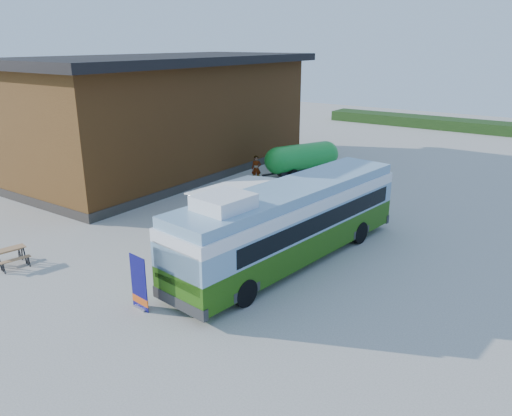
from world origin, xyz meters
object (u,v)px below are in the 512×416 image
Objects in this scene: picnic_table at (10,253)px; person_b at (282,203)px; bus at (290,221)px; slurry_tanker at (302,158)px; banner at (139,288)px; person_a at (256,169)px.

person_b is (5.84, 10.62, 0.30)m from picnic_table.
bus is 2.22× the size of slurry_tanker.
bus is at bearing 49.32° from picnic_table.
bus is 6.31× the size of banner.
bus reaches higher than person_a.
person_a is at bearing 99.21° from picnic_table.
person_b is 8.36m from slurry_tanker.
slurry_tanker is (-4.11, 17.72, 0.45)m from banner.
banner is 1.30× the size of picnic_table.
banner is at bearing -104.64° from person_a.
banner reaches higher than person_b.
banner is 1.13× the size of person_b.
bus reaches higher than banner.
person_a is at bearing -95.27° from person_b.
slurry_tanker is (1.75, 2.66, 0.41)m from person_a.
bus is at bearing -38.41° from slurry_tanker.
banner is at bearing 17.06° from picnic_table.
bus is 12.04m from person_a.
slurry_tanker reaches higher than banner.
picnic_table is 18.48m from slurry_tanker.
banner is at bearing 44.35° from person_b.
picnic_table is at bearing 10.81° from person_b.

